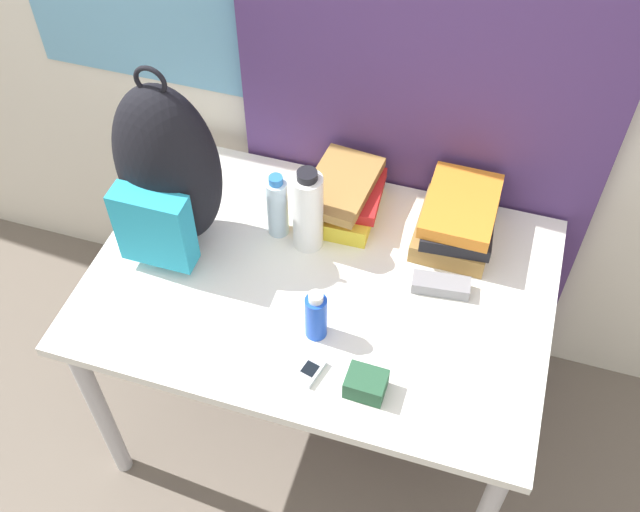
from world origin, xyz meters
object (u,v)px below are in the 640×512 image
object	(u,v)px
sunscreen_bottle	(316,316)
backpack	(167,173)
book_stack_center	(458,220)
camera_pouch	(366,384)
sunglasses_case	(441,285)
water_bottle	(277,207)
book_stack_left	(345,196)
sports_bottle	(308,211)
cell_phone	(310,371)

from	to	relation	value
sunscreen_bottle	backpack	bearing A→B (deg)	156.89
book_stack_center	backpack	bearing A→B (deg)	-162.66
book_stack_center	camera_pouch	xyz separation A→B (m)	(-0.11, -0.54, -0.04)
sunglasses_case	water_bottle	bearing A→B (deg)	171.47
book_stack_left	backpack	bearing A→B (deg)	-150.69
sports_bottle	cell_phone	bearing A→B (deg)	-71.57
book_stack_center	camera_pouch	bearing A→B (deg)	-101.43
water_bottle	sunglasses_case	world-z (taller)	water_bottle
backpack	camera_pouch	xyz separation A→B (m)	(0.62, -0.32, -0.21)
camera_pouch	book_stack_left	bearing A→B (deg)	110.89
backpack	sunscreen_bottle	world-z (taller)	backpack
sunglasses_case	sunscreen_bottle	bearing A→B (deg)	-139.85
sunscreen_bottle	sports_bottle	bearing A→B (deg)	111.56
book_stack_left	sports_bottle	xyz separation A→B (m)	(-0.06, -0.14, 0.07)
sports_bottle	cell_phone	distance (m)	0.43
backpack	book_stack_center	world-z (taller)	backpack
sunscreen_bottle	camera_pouch	size ratio (longest dim) A/B	1.64
book_stack_left	book_stack_center	size ratio (longest dim) A/B	1.04
book_stack_center	water_bottle	xyz separation A→B (m)	(-0.47, -0.12, 0.03)
sunscreen_bottle	camera_pouch	bearing A→B (deg)	-37.25
camera_pouch	backpack	bearing A→B (deg)	152.83
book_stack_left	sunglasses_case	world-z (taller)	book_stack_left
camera_pouch	cell_phone	bearing A→B (deg)	177.03
book_stack_center	cell_phone	distance (m)	0.59
backpack	book_stack_center	size ratio (longest dim) A/B	2.04
sports_bottle	book_stack_left	bearing A→B (deg)	66.44
sunscreen_bottle	cell_phone	world-z (taller)	sunscreen_bottle
book_stack_center	book_stack_left	bearing A→B (deg)	179.56
backpack	sunglasses_case	xyz separation A→B (m)	(0.72, 0.03, -0.22)
backpack	water_bottle	bearing A→B (deg)	21.99
backpack	sunglasses_case	distance (m)	0.76
water_bottle	sports_bottle	world-z (taller)	sports_bottle
book_stack_left	sunscreen_bottle	distance (m)	0.43
sports_bottle	sunscreen_bottle	xyz separation A→B (m)	(0.11, -0.28, -0.05)
book_stack_center	water_bottle	world-z (taller)	water_bottle
book_stack_center	sunglasses_case	bearing A→B (deg)	-90.35
book_stack_left	sunglasses_case	xyz separation A→B (m)	(0.32, -0.20, -0.04)
sunglasses_case	camera_pouch	world-z (taller)	camera_pouch
book_stack_left	sports_bottle	bearing A→B (deg)	-113.56
water_bottle	cell_phone	size ratio (longest dim) A/B	2.26
book_stack_center	sports_bottle	bearing A→B (deg)	-159.66
sports_bottle	backpack	bearing A→B (deg)	-166.08
book_stack_left	book_stack_center	bearing A→B (deg)	-0.44
book_stack_center	sunscreen_bottle	distance (m)	0.50
sports_bottle	camera_pouch	bearing A→B (deg)	-56.04
camera_pouch	sports_bottle	bearing A→B (deg)	123.96
camera_pouch	water_bottle	bearing A→B (deg)	130.89
backpack	book_stack_left	size ratio (longest dim) A/B	1.96
book_stack_center	sunglasses_case	size ratio (longest dim) A/B	1.75
backpack	book_stack_center	xyz separation A→B (m)	(0.73, 0.23, -0.17)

